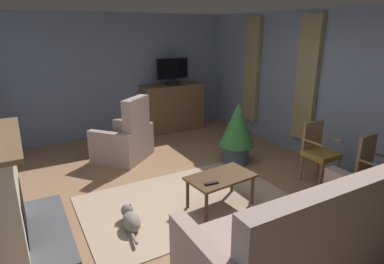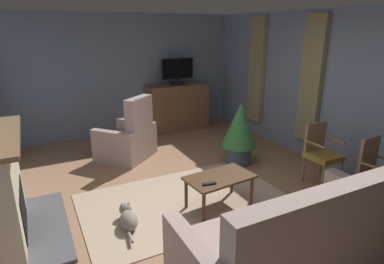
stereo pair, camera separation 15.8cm
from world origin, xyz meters
TOP-DOWN VIEW (x-y plane):
  - ground_plane at (0.00, 0.00)m, footprint 5.70×7.48m
  - wall_back at (0.00, 3.49)m, footprint 5.70×0.10m
  - wall_right_with_window at (2.60, 0.00)m, footprint 0.10×7.48m
  - curtain_panel_near at (2.49, 0.54)m, footprint 0.10×0.44m
  - curtain_panel_far at (2.49, 2.04)m, footprint 0.10×0.44m
  - rug_central at (-0.17, 0.07)m, footprint 2.74×1.73m
  - fireplace at (-2.27, 0.27)m, footprint 0.85×1.57m
  - tv_cabinet at (1.12, 3.14)m, footprint 1.39×0.56m
  - television at (1.12, 3.09)m, footprint 0.74×0.20m
  - coffee_table at (0.17, -0.26)m, footprint 0.91×0.58m
  - tv_remote at (-0.06, -0.39)m, footprint 0.18×0.08m
  - sofa_floral at (0.19, -1.58)m, footprint 2.24×0.95m
  - armchair_near_window at (-0.39, 1.95)m, footprint 1.20×1.19m
  - side_chair_mid_row at (1.90, -1.23)m, footprint 0.47×0.51m
  - side_chair_tucked_against_wall at (1.90, -0.34)m, footprint 0.44×0.43m
  - potted_plant_small_fern_corner at (1.24, 0.83)m, footprint 0.61×0.61m
  - cat at (-1.02, -0.14)m, footprint 0.23×0.66m

SIDE VIEW (x-z plane):
  - ground_plane at x=0.00m, z-range -0.04..0.00m
  - rug_central at x=-0.17m, z-range 0.00..0.01m
  - cat at x=-1.02m, z-range 0.00..0.22m
  - sofa_floral at x=0.19m, z-range -0.18..0.84m
  - armchair_near_window at x=-0.39m, z-range -0.23..0.93m
  - coffee_table at x=0.17m, z-range 0.16..0.61m
  - tv_remote at x=-0.06m, z-range 0.44..0.47m
  - tv_cabinet at x=1.12m, z-range -0.02..1.03m
  - side_chair_tucked_against_wall at x=1.90m, z-range 0.05..0.96m
  - side_chair_mid_row at x=1.90m, z-range 0.03..0.99m
  - fireplace at x=-2.27m, z-range -0.03..1.19m
  - potted_plant_small_fern_corner at x=1.24m, z-range 0.07..1.14m
  - wall_back at x=0.00m, z-range 0.00..2.58m
  - wall_right_with_window at x=2.60m, z-range 0.00..2.58m
  - television at x=1.12m, z-range 1.07..1.66m
  - curtain_panel_near at x=2.49m, z-range 0.34..2.50m
  - curtain_panel_far at x=2.49m, z-range 0.34..2.50m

